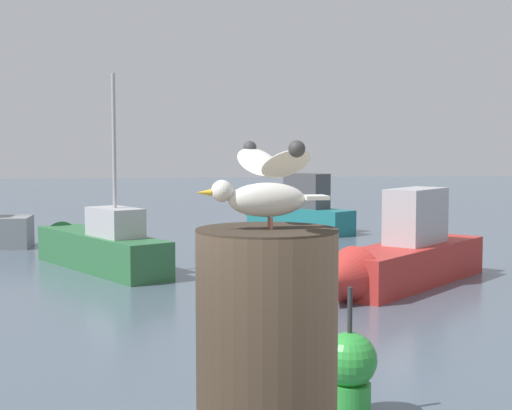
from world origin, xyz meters
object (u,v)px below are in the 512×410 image
at_px(mooring_post, 267,383).
at_px(boat_green, 95,246).
at_px(seagull, 266,185).
at_px(boat_red, 398,259).
at_px(boat_teal, 294,212).
at_px(channel_buoy, 349,371).

xyz_separation_m(mooring_post, boat_green, (-1.68, 15.17, -1.55)).
relative_size(seagull, boat_green, 0.13).
height_order(boat_red, boat_teal, boat_red).
xyz_separation_m(mooring_post, boat_teal, (3.96, 21.83, -1.46)).
bearing_deg(boat_green, mooring_post, -83.67).
bearing_deg(seagull, boat_red, 70.56).
distance_m(seagull, boat_red, 12.95).
bearing_deg(boat_teal, boat_green, -130.29).
bearing_deg(channel_buoy, mooring_post, -106.84).
xyz_separation_m(seagull, channel_buoy, (1.59, 5.24, -2.16)).
xyz_separation_m(mooring_post, channel_buoy, (1.59, 5.24, -1.57)).
distance_m(boat_teal, channel_buoy, 16.76).
bearing_deg(boat_red, boat_teal, 91.68).
height_order(seagull, channel_buoy, seagull).
relative_size(boat_red, channel_buoy, 3.48).
relative_size(mooring_post, seagull, 1.47).
xyz_separation_m(boat_red, channel_buoy, (-2.67, -6.82, -0.08)).
xyz_separation_m(mooring_post, seagull, (-0.00, -0.00, 0.59)).
bearing_deg(channel_buoy, boat_green, 108.21).
xyz_separation_m(seagull, boat_teal, (3.97, 21.83, -2.05)).
height_order(mooring_post, seagull, seagull).
relative_size(mooring_post, boat_teal, 0.22).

